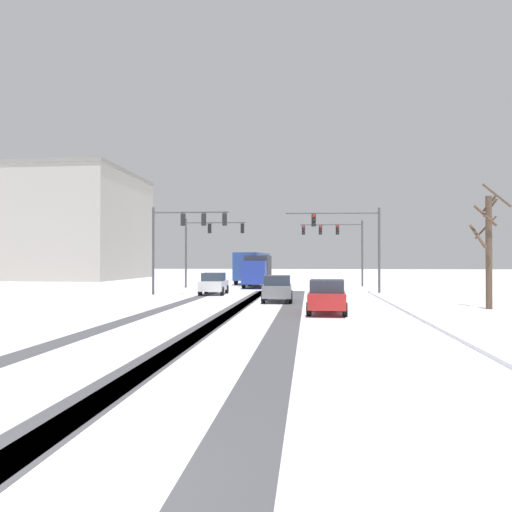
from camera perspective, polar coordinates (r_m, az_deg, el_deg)
ground_plane at (r=6.69m, az=-24.57°, el=-22.51°), size 300.00×300.00×0.00m
wheel_track_left_lane at (r=24.29m, az=-12.40°, el=-6.46°), size 0.89×38.68×0.01m
wheel_track_right_lane at (r=23.40m, az=-3.73°, el=-6.70°), size 0.99×38.68×0.01m
wheel_track_center at (r=23.36m, az=-3.16°, el=-6.71°), size 0.76×38.68×0.01m
wheel_track_oncoming at (r=23.08m, az=3.70°, el=-6.78°), size 1.14×38.68×0.01m
sidewalk_kerb_right at (r=22.32m, az=23.42°, el=-6.81°), size 4.00×38.68×0.12m
traffic_signal_near_left at (r=37.78m, az=-8.21°, el=2.90°), size 5.74×0.41×6.50m
traffic_signal_far_right at (r=50.48m, az=9.16°, el=2.05°), size 6.17×0.68×6.50m
traffic_signal_far_left at (r=47.63m, az=-5.61°, el=2.00°), size 5.71×0.59×6.50m
traffic_signal_near_right at (r=38.55m, az=10.82°, el=2.40°), size 7.06×0.68×6.50m
car_white_lead at (r=37.86m, az=-4.79°, el=-3.11°), size 1.94×4.15×1.62m
car_grey_second at (r=31.03m, az=2.44°, el=-3.68°), size 1.94×4.15×1.62m
car_red_third at (r=24.32m, az=8.02°, el=-4.54°), size 1.97×4.17×1.62m
bus_oncoming at (r=56.53m, az=-0.35°, el=-1.08°), size 3.05×11.10×3.38m
box_truck_delivery at (r=48.08m, az=0.16°, el=-1.60°), size 2.31×7.40×3.02m
bare_tree_sidewalk_mid at (r=28.91m, az=24.74°, el=1.05°), size 1.79×1.54×6.43m
office_building_far_left_block at (r=77.36m, az=-22.89°, el=3.12°), size 25.75×20.62×14.82m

